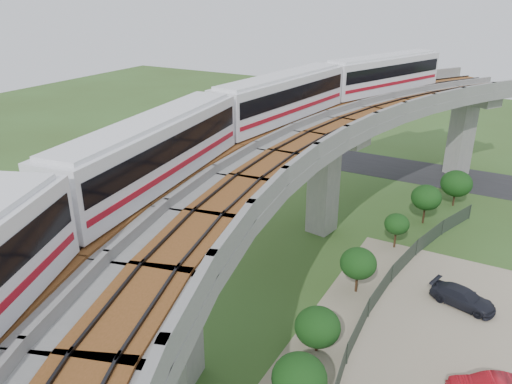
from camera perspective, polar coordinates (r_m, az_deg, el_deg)
ground at (r=37.44m, az=0.02°, el=-10.37°), size 160.00×160.00×0.00m
dirt_lot at (r=32.64m, az=21.31°, el=-17.82°), size 18.00×26.00×0.04m
asphalt_road at (r=62.87m, az=13.40°, el=3.04°), size 60.00×8.00×0.03m
viaduct at (r=31.84m, az=6.09°, el=1.64°), size 19.58×73.98×11.40m
metro_train at (r=31.28m, az=-0.46°, el=7.66°), size 11.29×61.34×3.64m
fence at (r=34.21m, az=14.87°, el=-13.27°), size 3.87×38.73×1.50m
tree_0 at (r=52.73m, az=21.93°, el=0.90°), size 3.02×3.02×3.65m
tree_1 at (r=47.73m, az=18.88°, el=-0.60°), size 2.70×2.70×3.72m
tree_2 at (r=42.70m, az=15.80°, el=-3.55°), size 2.04×2.04×3.06m
tree_3 at (r=35.98m, az=11.61°, el=-7.99°), size 2.58×2.58×3.45m
tree_4 at (r=30.63m, az=7.05°, el=-15.05°), size 2.74×2.74×2.91m
tree_5 at (r=26.40m, az=4.98°, el=-20.44°), size 2.80×2.80×3.57m
car_dark at (r=37.49m, az=22.57°, el=-11.07°), size 4.65×2.82×1.26m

